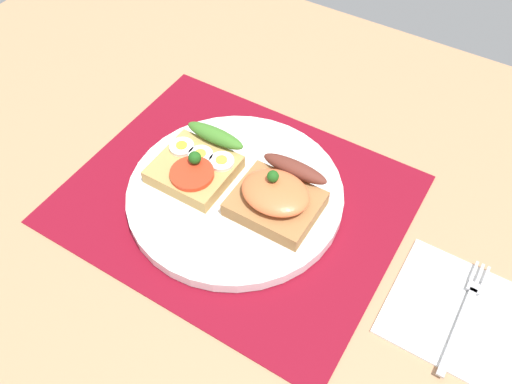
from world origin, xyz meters
TOP-DOWN VIEW (x-y plane):
  - ground_plane at (0.00, 0.00)cm, footprint 120.00×90.00cm
  - placemat at (0.00, 0.00)cm, footprint 40.27×33.06cm
  - plate at (0.00, 0.00)cm, footprint 26.61×26.61cm
  - sandwich_egg_tomato at (-5.61, 0.18)cm, footprint 9.43×10.34cm
  - sandwich_salmon at (5.65, 0.56)cm, footprint 9.99×9.74cm
  - napkin at (28.44, -0.84)cm, footprint 13.89×13.43cm
  - fork at (29.15, -0.73)cm, footprint 1.62×14.71cm

SIDE VIEW (x-z plane):
  - ground_plane at x=0.00cm, z-range -3.20..0.00cm
  - placemat at x=0.00cm, z-range 0.00..0.30cm
  - napkin at x=28.44cm, z-range 0.00..0.60cm
  - fork at x=29.15cm, z-range 0.60..0.92cm
  - plate at x=0.00cm, z-range 0.30..1.84cm
  - sandwich_egg_tomato at x=-5.61cm, z-range 1.22..5.29cm
  - sandwich_salmon at x=5.65cm, z-range 1.05..6.65cm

